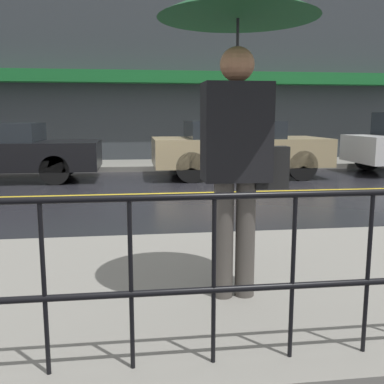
{
  "coord_description": "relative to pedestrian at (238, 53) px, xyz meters",
  "views": [
    {
      "loc": [
        -0.19,
        -8.4,
        1.44
      ],
      "look_at": [
        0.71,
        -1.66,
        0.3
      ],
      "focal_mm": 42.0,
      "sensor_mm": 36.0,
      "label": 1
    }
  ],
  "objects": [
    {
      "name": "ground_plane",
      "position": [
        -0.53,
        5.33,
        -1.87
      ],
      "size": [
        80.0,
        80.0,
        0.0
      ],
      "primitive_type": "plane",
      "color": "black"
    },
    {
      "name": "sidewalk_near",
      "position": [
        -0.53,
        0.35,
        -1.8
      ],
      "size": [
        28.0,
        2.96,
        0.14
      ],
      "color": "gray",
      "rests_on": "ground_plane"
    },
    {
      "name": "sidewalk_far",
      "position": [
        -0.53,
        9.84,
        -1.8
      ],
      "size": [
        28.0,
        2.04,
        0.14
      ],
      "color": "gray",
      "rests_on": "ground_plane"
    },
    {
      "name": "lane_marking",
      "position": [
        -0.53,
        5.33,
        -1.87
      ],
      "size": [
        25.2,
        0.12,
        0.01
      ],
      "color": "gold",
      "rests_on": "ground_plane"
    },
    {
      "name": "building_storefront",
      "position": [
        -0.53,
        10.98,
        1.14
      ],
      "size": [
        28.0,
        0.85,
        6.07
      ],
      "color": "#383D42",
      "rests_on": "ground_plane"
    },
    {
      "name": "railing_foreground",
      "position": [
        -0.53,
        -0.88,
        -1.14
      ],
      "size": [
        12.0,
        0.04,
        0.93
      ],
      "color": "black",
      "rests_on": "sidewalk_near"
    },
    {
      "name": "pedestrian",
      "position": [
        0.0,
        0.0,
        0.0
      ],
      "size": [
        1.09,
        1.09,
        2.2
      ],
      "color": "#4C4742",
      "rests_on": "sidewalk_near"
    },
    {
      "name": "car_tan",
      "position": [
        1.8,
        7.56,
        -1.16
      ],
      "size": [
        4.13,
        1.93,
        1.35
      ],
      "color": "tan",
      "rests_on": "ground_plane"
    }
  ]
}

